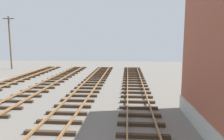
{
  "coord_description": "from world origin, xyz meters",
  "views": [
    {
      "loc": [
        -0.04,
        -4.96,
        4.41
      ],
      "look_at": [
        -1.28,
        11.19,
        2.14
      ],
      "focal_mm": 32.98,
      "sensor_mm": 36.0,
      "label": 1
    }
  ],
  "objects": [
    {
      "name": "utility_pole_far",
      "position": [
        -18.46,
        26.17,
        4.33
      ],
      "size": [
        1.8,
        0.24,
        8.27
      ],
      "color": "brown",
      "rests_on": "ground"
    }
  ]
}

